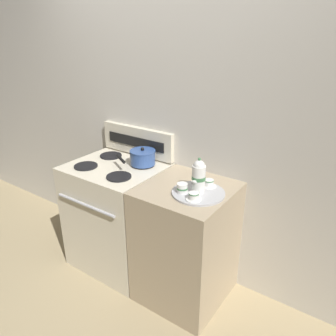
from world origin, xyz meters
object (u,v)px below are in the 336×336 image
serving_tray (198,193)px  teapot (199,176)px  saucepan (142,157)px  teacup_right (194,196)px  stove (118,215)px  teacup_left (209,183)px  creamer_jug (182,188)px

serving_tray → teapot: teapot is taller
saucepan → teacup_right: saucepan is taller
stove → serving_tray: (0.78, -0.03, 0.46)m
serving_tray → teacup_left: bearing=82.0°
teapot → creamer_jug: 0.13m
teacup_right → creamer_jug: bearing=158.9°
teacup_left → creamer_jug: bearing=-119.2°
saucepan → serving_tray: size_ratio=0.87×
teacup_left → stove: bearing=-174.2°
serving_tray → stove: bearing=177.5°
stove → creamer_jug: size_ratio=12.47×
teacup_left → teapot: bearing=-98.3°
teapot → saucepan: bearing=164.0°
stove → teacup_left: teacup_left is taller
teapot → creamer_jug: size_ratio=3.27×
saucepan → teacup_right: size_ratio=3.04×
teapot → teacup_right: bearing=-74.1°
stove → teapot: teapot is taller
saucepan → teacup_left: size_ratio=3.04×
stove → creamer_jug: 0.86m
teapot → teacup_left: 0.15m
teacup_right → creamer_jug: 0.12m
teacup_left → teacup_right: bearing=-86.7°
teacup_left → serving_tray: bearing=-98.0°
serving_tray → saucepan: bearing=164.2°
stove → serving_tray: 0.90m
saucepan → stove: bearing=-141.6°
saucepan → serving_tray: 0.63m
saucepan → creamer_jug: 0.57m
serving_tray → teacup_right: bearing=-75.0°
serving_tray → creamer_jug: creamer_jug is taller
serving_tray → teacup_right: 0.12m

